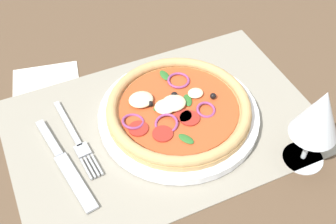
{
  "coord_description": "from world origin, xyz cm",
  "views": [
    {
      "loc": [
        19.17,
        44.05,
        55.82
      ],
      "look_at": [
        -0.85,
        0.0,
        2.89
      ],
      "focal_mm": 46.39,
      "sensor_mm": 36.0,
      "label": 1
    }
  ],
  "objects": [
    {
      "name": "ground_plane",
      "position": [
        0.0,
        0.0,
        -1.2
      ],
      "size": [
        190.0,
        140.0,
        2.4
      ],
      "primitive_type": "cube",
      "color": "brown"
    },
    {
      "name": "placemat",
      "position": [
        0.0,
        0.0,
        0.2
      ],
      "size": [
        51.4,
        34.35,
        0.4
      ],
      "primitive_type": "cube",
      "color": "gray",
      "rests_on": "ground_plane"
    },
    {
      "name": "plate",
      "position": [
        -2.82,
        -0.44,
        1.14
      ],
      "size": [
        27.17,
        27.17,
        1.49
      ],
      "primitive_type": "cylinder",
      "color": "white",
      "rests_on": "placemat"
    },
    {
      "name": "pizza",
      "position": [
        -2.71,
        -0.46,
        2.98
      ],
      "size": [
        24.31,
        24.31,
        2.55
      ],
      "color": "tan",
      "rests_on": "plate"
    },
    {
      "name": "fork",
      "position": [
        14.37,
        -2.07,
        0.62
      ],
      "size": [
        3.19,
        18.06,
        0.44
      ],
      "rotation": [
        0.0,
        0.0,
        1.66
      ],
      "color": "#B2B5BA",
      "rests_on": "placemat"
    },
    {
      "name": "knife",
      "position": [
        17.48,
        1.38,
        0.65
      ],
      "size": [
        4.74,
        20.01,
        0.62
      ],
      "rotation": [
        0.0,
        0.0,
        1.73
      ],
      "color": "#B2B5BA",
      "rests_on": "placemat"
    },
    {
      "name": "wine_glass",
      "position": [
        -17.27,
        15.57,
        10.2
      ],
      "size": [
        7.2,
        7.2,
        14.9
      ],
      "color": "silver",
      "rests_on": "ground_plane"
    },
    {
      "name": "napkin",
      "position": [
        15.77,
        -17.84,
        0.18
      ],
      "size": [
        13.95,
        13.01,
        0.36
      ],
      "primitive_type": "cube",
      "rotation": [
        0.0,
        0.0,
        -0.2
      ],
      "color": "silver",
      "rests_on": "ground_plane"
    }
  ]
}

